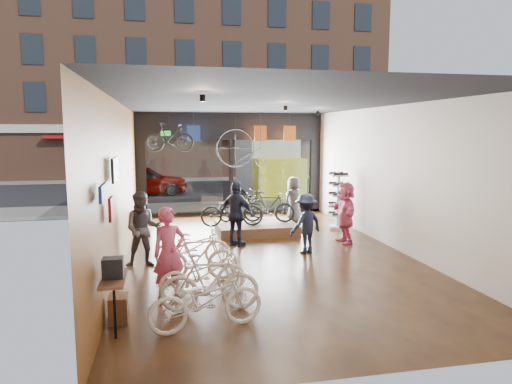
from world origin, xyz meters
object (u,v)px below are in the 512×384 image
object	(u,v)px
street_car	(142,180)
customer_0	(169,253)
floor_bike_1	(210,282)
penny_farthing	(243,149)
display_platform	(256,228)
customer_1	(143,229)
hung_bike	(170,137)
floor_bike_2	(203,274)
customer_5	(345,213)
sunglasses_rack	(338,200)
customer_3	(306,224)
display_bike_mid	(269,207)
display_bike_right	(242,205)
customer_2	(237,214)
box_truck	(270,167)
floor_bike_4	(193,247)
floor_bike_3	(197,257)
customer_4	(294,201)
display_bike_left	(232,210)
floor_bike_0	(206,300)

from	to	relation	value
street_car	customer_0	distance (m)	14.76
floor_bike_1	penny_farthing	distance (m)	8.50
display_platform	penny_farthing	size ratio (longest dim) A/B	1.44
customer_1	hung_bike	bearing A→B (deg)	81.32
floor_bike_2	customer_5	world-z (taller)	customer_5
display_platform	sunglasses_rack	size ratio (longest dim) A/B	1.30
customer_3	display_platform	bearing A→B (deg)	-99.81
display_bike_mid	customer_5	world-z (taller)	customer_5
display_bike_right	penny_farthing	world-z (taller)	penny_farthing
customer_3	customer_5	size ratio (longest dim) A/B	0.89
customer_2	penny_farthing	size ratio (longest dim) A/B	1.07
floor_bike_2	sunglasses_rack	size ratio (longest dim) A/B	0.91
box_truck	floor_bike_2	world-z (taller)	box_truck
floor_bike_4	customer_2	distance (m)	2.12
display_bike_right	hung_bike	world-z (taller)	hung_bike
customer_5	sunglasses_rack	size ratio (longest dim) A/B	0.93
floor_bike_3	customer_2	bearing A→B (deg)	-23.33
floor_bike_3	customer_4	world-z (taller)	customer_4
floor_bike_2	display_platform	world-z (taller)	floor_bike_2
display_bike_mid	sunglasses_rack	distance (m)	2.28
display_bike_mid	customer_4	size ratio (longest dim) A/B	1.00
display_bike_right	customer_0	bearing A→B (deg)	134.43
street_car	customer_0	xyz separation A→B (m)	(1.12, -14.71, 0.13)
floor_bike_2	display_bike_left	size ratio (longest dim) A/B	0.90
box_truck	floor_bike_0	size ratio (longest dim) A/B	3.79
display_bike_right	customer_5	world-z (taller)	customer_5
floor_bike_1	customer_3	distance (m)	4.40
customer_5	penny_farthing	xyz separation A→B (m)	(-2.22, 3.83, 1.64)
floor_bike_1	customer_1	distance (m)	3.25
customer_2	display_bike_right	bearing A→B (deg)	-59.66
box_truck	floor_bike_0	bearing A→B (deg)	-106.71
floor_bike_2	customer_3	distance (m)	3.91
floor_bike_3	display_platform	distance (m)	4.82
floor_bike_2	customer_4	bearing A→B (deg)	-42.07
display_bike_mid	customer_2	distance (m)	2.04
display_bike_mid	display_bike_right	xyz separation A→B (m)	(-0.74, 0.52, -0.01)
display_bike_left	display_bike_mid	xyz separation A→B (m)	(1.20, 0.37, -0.01)
customer_1	customer_4	distance (m)	6.25
customer_4	floor_bike_1	bearing A→B (deg)	35.15
display_bike_mid	floor_bike_3	bearing A→B (deg)	166.53
floor_bike_2	penny_farthing	distance (m)	7.84
hung_bike	display_bike_right	bearing A→B (deg)	-107.67
customer_2	street_car	bearing A→B (deg)	-30.78
customer_3	hung_bike	distance (m)	5.84
customer_4	street_car	bearing A→B (deg)	-85.85
street_car	floor_bike_3	size ratio (longest dim) A/B	2.56
street_car	display_bike_left	distance (m)	10.28
display_bike_right	street_car	bearing A→B (deg)	-1.89
box_truck	display_platform	size ratio (longest dim) A/B	2.91
customer_0	hung_bike	bearing A→B (deg)	66.88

